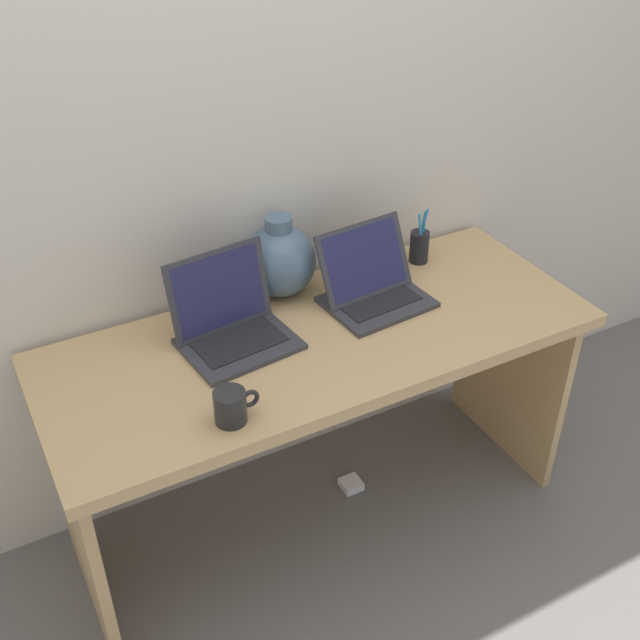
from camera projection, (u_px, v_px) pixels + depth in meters
name	position (u px, v px, depth m)	size (l,w,h in m)	color
ground_plane	(320.00, 513.00, 2.67)	(6.00, 6.00, 0.00)	slate
back_wall	(261.00, 143.00, 2.25)	(4.40, 0.04, 2.40)	beige
desk	(320.00, 377.00, 2.33)	(1.60, 0.63, 0.75)	tan
laptop_left	(230.00, 319.00, 2.19)	(0.33, 0.28, 0.25)	#333338
laptop_right	(371.00, 283.00, 2.36)	(0.32, 0.27, 0.22)	#333338
green_vase	(280.00, 260.00, 2.36)	(0.22, 0.22, 0.26)	slate
coffee_mug	(231.00, 406.00, 1.92)	(0.12, 0.08, 0.09)	black
pen_cup	(419.00, 246.00, 2.55)	(0.06, 0.06, 0.19)	black
power_brick	(351.00, 484.00, 2.76)	(0.07, 0.07, 0.03)	white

